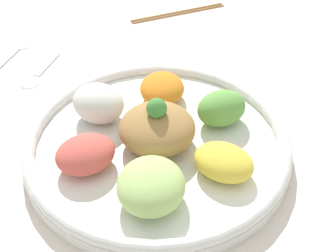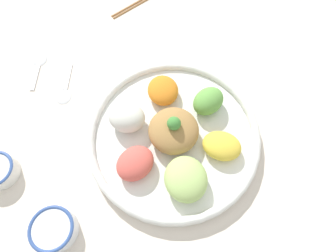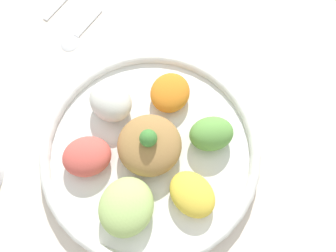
{
  "view_description": "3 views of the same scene",
  "coord_description": "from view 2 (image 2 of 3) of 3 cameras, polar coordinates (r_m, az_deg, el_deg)",
  "views": [
    {
      "loc": [
        -0.09,
        -0.5,
        0.52
      ],
      "look_at": [
        0.02,
        0.02,
        0.06
      ],
      "focal_mm": 50.0,
      "sensor_mm": 36.0,
      "label": 1
    },
    {
      "loc": [
        -0.12,
        -0.19,
        0.65
      ],
      "look_at": [
        -0.0,
        0.03,
        0.08
      ],
      "focal_mm": 30.0,
      "sensor_mm": 36.0,
      "label": 2
    },
    {
      "loc": [
        0.05,
        -0.14,
        0.62
      ],
      "look_at": [
        0.04,
        0.05,
        0.08
      ],
      "focal_mm": 35.0,
      "sensor_mm": 36.0,
      "label": 3
    }
  ],
  "objects": [
    {
      "name": "ground_plane",
      "position": [
        0.68,
        1.61,
        -4.74
      ],
      "size": [
        2.4,
        2.4,
        0.0
      ],
      "primitive_type": "plane",
      "color": "silver"
    },
    {
      "name": "salad_platter",
      "position": [
        0.67,
        1.02,
        -1.92
      ],
      "size": [
        0.42,
        0.42,
        0.1
      ],
      "color": "white",
      "rests_on": "ground_plane"
    },
    {
      "name": "rice_bowl_blue",
      "position": [
        0.67,
        -22.25,
        -18.86
      ],
      "size": [
        0.09,
        0.09,
        0.04
      ],
      "color": "white",
      "rests_on": "ground_plane"
    },
    {
      "name": "serving_spoon_main",
      "position": [
        0.88,
        -24.9,
        11.14
      ],
      "size": [
        0.08,
        0.12,
        0.01
      ],
      "rotation": [
        0.0,
        0.0,
        4.21
      ],
      "color": "silver",
      "rests_on": "ground_plane"
    },
    {
      "name": "serving_spoon_extra",
      "position": [
        0.8,
        -20.2,
        7.09
      ],
      "size": [
        0.09,
        0.13,
        0.01
      ],
      "rotation": [
        0.0,
        0.0,
        1.06
      ],
      "color": "silver",
      "rests_on": "ground_plane"
    }
  ]
}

